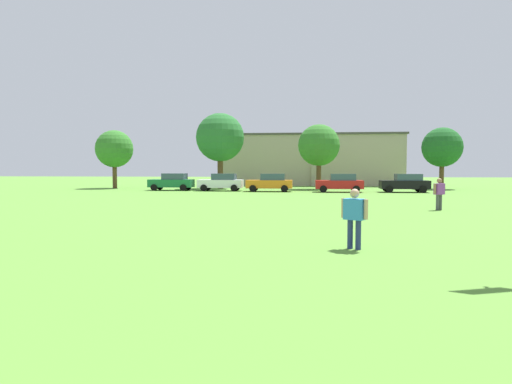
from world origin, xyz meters
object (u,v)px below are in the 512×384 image
Objects in this scene: parked_car_black_4 at (405,183)px; tree_right at (319,145)px; tree_far_left at (114,149)px; tree_far_right at (442,147)px; tree_left at (220,138)px; parked_car_orange_2 at (270,182)px; parked_car_green_0 at (172,182)px; adult_bystander at (354,213)px; parked_car_white_1 at (221,182)px; parked_car_red_3 at (340,183)px; bystander_near_trees at (439,191)px.

tree_right is at bearing -34.93° from parked_car_black_4.
tree_far_right reaches higher than tree_far_left.
tree_left is 1.25× the size of tree_far_right.
tree_left is 1.20× the size of tree_right.
tree_right is 13.03m from tree_far_right.
parked_car_orange_2 is 0.64× the size of tree_right.
parked_car_green_0 is 9.90m from parked_car_orange_2.
tree_right is at bearing 122.66° from adult_bystander.
tree_right is at bearing -153.86° from parked_car_white_1.
tree_far_right is at bearing -146.06° from parked_car_red_3.
tree_far_right is at bearing -126.25° from parked_car_black_4.
parked_car_green_0 is 0.68× the size of tree_far_left.
tree_far_right is (27.41, 5.97, 3.51)m from parked_car_green_0.
parked_car_white_1 is 0.53× the size of tree_left.
parked_car_green_0 is 1.00× the size of parked_car_white_1.
tree_far_left reaches higher than parked_car_green_0.
tree_far_left is at bearing -19.11° from parked_car_white_1.
parked_car_white_1 is 11.30m from parked_car_red_3.
bystander_near_trees is 17.60m from parked_car_red_3.
tree_far_right is at bearing -163.99° from parked_car_white_1.
parked_car_orange_2 is 0.68× the size of tree_far_left.
parked_car_orange_2 is at bearing -130.91° from tree_right.
parked_car_red_3 is 14.52m from tree_left.
parked_car_black_4 is 10.07m from tree_right.
tree_far_left is 0.94× the size of tree_right.
parked_car_green_0 is at bearing -5.31° from parked_car_red_3.
adult_bystander is at bearing -73.59° from tree_left.
tree_far_left is (-12.65, 4.38, 3.41)m from parked_car_white_1.
parked_car_white_1 is 11.18m from tree_right.
parked_car_white_1 is at bearing 174.95° from parked_car_green_0.
tree_right reaches higher than parked_car_black_4.
bystander_near_trees is 25.89m from tree_far_right.
parked_car_orange_2 is 12.35m from parked_car_black_4.
tree_far_left reaches higher than adult_bystander.
parked_car_red_3 is at bearing -26.58° from tree_left.
parked_car_green_0 is at bearing 147.76° from adult_bystander.
parked_car_white_1 is at bearing -5.42° from parked_car_red_3.
parked_car_black_4 is at bearing -179.87° from parked_car_orange_2.
bystander_near_trees is 23.71m from parked_car_white_1.
parked_car_orange_2 is at bearing 173.12° from parked_car_green_0.
tree_far_right reaches higher than adult_bystander.
tree_right reaches higher than parked_car_orange_2.
bystander_near_trees reaches higher than parked_car_black_4.
parked_car_black_4 is 0.66× the size of tree_far_right.
parked_car_red_3 is 1.00× the size of parked_car_black_4.
parked_car_black_4 is at bearing 47.40° from bystander_near_trees.
parked_car_white_1 and parked_car_orange_2 have the same top height.
adult_bystander is 13.57m from bystander_near_trees.
parked_car_orange_2 is at bearing 171.20° from parked_car_white_1.
bystander_near_trees is 28.76m from tree_left.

